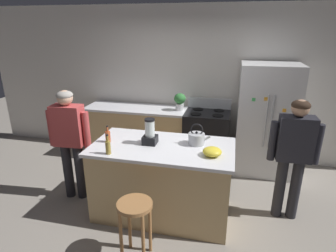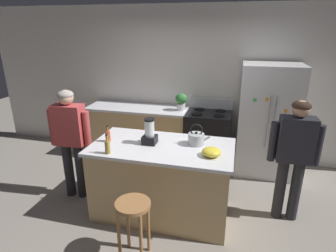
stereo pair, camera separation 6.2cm
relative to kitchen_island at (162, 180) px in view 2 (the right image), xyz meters
name	(u,v)px [view 2 (the right image)]	position (x,y,z in m)	size (l,w,h in m)	color
ground_plane	(162,211)	(0.00, 0.00, -0.48)	(14.00, 14.00, 0.00)	gray
back_wall	(190,84)	(0.00, 1.95, 0.87)	(8.00, 0.10, 2.70)	silver
kitchen_island	(162,180)	(0.00, 0.00, 0.00)	(1.74, 0.93, 0.96)	tan
back_counter_run	(143,132)	(-0.80, 1.55, 0.00)	(2.00, 0.64, 0.96)	tan
refrigerator	(267,121)	(1.34, 1.50, 0.42)	(0.90, 0.73, 1.80)	silver
stove_range	(208,138)	(0.40, 1.52, 0.01)	(0.76, 0.65, 1.14)	black
person_by_island_left	(70,135)	(-1.31, 0.07, 0.46)	(0.60, 0.25, 1.56)	#26262B
person_by_sink_right	(294,151)	(1.55, 0.28, 0.46)	(0.59, 0.23, 1.55)	#26262B
bar_stool	(133,215)	(-0.08, -0.82, 0.04)	(0.36, 0.36, 0.67)	#9E6B3D
potted_plant	(181,101)	(-0.08, 1.55, 0.65)	(0.20, 0.20, 0.30)	silver
blender_appliance	(150,133)	(-0.16, 0.03, 0.61)	(0.17, 0.17, 0.32)	black
bottle_vinegar	(107,146)	(-0.54, -0.37, 0.56)	(0.06, 0.06, 0.24)	olive
bottle_cooking_sauce	(108,136)	(-0.69, -0.04, 0.55)	(0.06, 0.06, 0.22)	#B24C26
mixing_bowl	(211,152)	(0.61, -0.14, 0.52)	(0.21, 0.21, 0.10)	yellow
tea_kettle	(196,138)	(0.40, 0.14, 0.55)	(0.28, 0.20, 0.27)	#B7BABF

